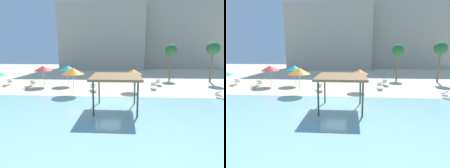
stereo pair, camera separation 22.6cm
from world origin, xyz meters
The scene contains 17 objects.
ground_plane centered at (0.00, 0.00, 0.00)m, with size 80.00×80.00×0.00m, color beige.
lagoon_water centered at (0.00, -5.25, 0.02)m, with size 44.00×13.50×0.04m, color #8CC6CC.
shade_pavilion centered at (0.86, -2.35, 2.67)m, with size 3.94×3.94×2.86m.
beach_umbrella_orange_0 centered at (2.65, 4.50, 2.32)m, with size 2.05×2.05×2.61m.
beach_umbrella_teal_1 centered at (-6.12, 7.20, 2.42)m, with size 2.30×2.30×2.74m.
beach_umbrella_orange_3 centered at (-4.03, 2.45, 2.60)m, with size 2.48×2.48×2.94m.
beach_umbrella_red_4 centered at (-9.18, 6.40, 2.44)m, with size 2.39×2.39×2.78m.
lounge_chair_0 centered at (-10.95, 6.08, 0.33)m, with size 0.76×1.94×0.74m.
lounge_chair_1 centered at (11.58, 1.50, 0.33)m, with size 1.57×1.90×0.74m.
lounge_chair_2 centered at (-14.52, 6.75, 0.33)m, with size 0.85×1.96×0.74m.
lounge_chair_3 centered at (6.39, 7.98, 0.33)m, with size 0.61×1.90×0.74m.
lounge_chair_4 centered at (-2.11, 4.23, 0.33)m, with size 1.10×1.99×0.74m.
lounge_chair_5 centered at (5.28, 5.71, 0.33)m, with size 0.76×1.94×0.74m.
palm_tree_0 centered at (9.25, 13.49, 4.67)m, with size 1.90×1.90×5.74m.
palm_tree_1 centered at (14.73, 11.08, 4.91)m, with size 1.90×1.90×5.99m.
hotel_block_0 centered at (-3.70, 29.95, 7.67)m, with size 20.02×10.86×15.35m, color #B2A893.
hotel_block_1 centered at (15.52, 33.93, 8.88)m, with size 22.36×10.27×17.76m, color #B2A893.
Camera 1 is at (1.38, -16.30, 4.97)m, focal length 28.22 mm.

